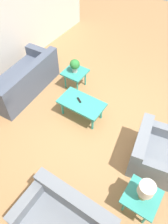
# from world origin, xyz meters

# --- Properties ---
(ground_plane) EXTENTS (14.00, 14.00, 0.00)m
(ground_plane) POSITION_xyz_m (0.00, 0.00, 0.00)
(ground_plane) COLOR #A87A4C
(sofa) EXTENTS (1.01, 1.99, 0.82)m
(sofa) POSITION_xyz_m (2.16, 0.13, 0.31)
(sofa) COLOR #4C566B
(sofa) RESTS_ON ground_plane
(armchair) EXTENTS (1.02, 1.13, 0.76)m
(armchair) POSITION_xyz_m (-1.28, 0.27, 0.30)
(armchair) COLOR slate
(armchair) RESTS_ON ground_plane
(loveseat) EXTENTS (1.39, 0.86, 0.76)m
(loveseat) POSITION_xyz_m (-0.61, 2.15, 0.29)
(loveseat) COLOR slate
(loveseat) RESTS_ON ground_plane
(coffee_table) EXTENTS (0.99, 0.56, 0.44)m
(coffee_table) POSITION_xyz_m (0.49, 0.05, 0.39)
(coffee_table) COLOR teal
(coffee_table) RESTS_ON ground_plane
(side_table_plant) EXTENTS (0.54, 0.54, 0.47)m
(side_table_plant) POSITION_xyz_m (1.18, -0.70, 0.41)
(side_table_plant) COLOR teal
(side_table_plant) RESTS_ON ground_plane
(side_table_lamp) EXTENTS (0.54, 0.54, 0.47)m
(side_table_lamp) POSITION_xyz_m (-1.42, 1.21, 0.41)
(side_table_lamp) COLOR teal
(side_table_lamp) RESTS_ON ground_plane
(potted_plant) EXTENTS (0.24, 0.24, 0.34)m
(potted_plant) POSITION_xyz_m (1.18, -0.70, 0.68)
(potted_plant) COLOR #B2ADA3
(potted_plant) RESTS_ON side_table_plant
(table_lamp) EXTENTS (0.25, 0.25, 0.41)m
(table_lamp) POSITION_xyz_m (-1.42, 1.21, 0.74)
(table_lamp) COLOR #997F4C
(table_lamp) RESTS_ON side_table_lamp
(remote_control) EXTENTS (0.16, 0.12, 0.02)m
(remote_control) POSITION_xyz_m (0.57, 0.03, 0.45)
(remote_control) COLOR black
(remote_control) RESTS_ON coffee_table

